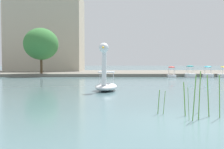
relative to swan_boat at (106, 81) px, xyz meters
name	(u,v)px	position (x,y,z in m)	size (l,w,h in m)	color
ground_plane	(202,123)	(2.81, -9.55, -0.68)	(690.13, 690.13, 0.00)	slate
shore_bank_far	(119,73)	(2.81, 30.62, -0.46)	(154.22, 22.99, 0.43)	#6B665B
swan_boat	(106,81)	(0.00, 0.00, 0.00)	(1.87, 3.06, 3.15)	white
pedal_boat_red	(172,74)	(9.26, 17.90, -0.22)	(1.32, 1.97, 1.50)	white
pedal_boat_teal	(190,74)	(11.88, 18.02, -0.20)	(1.51, 2.42, 1.63)	white
pedal_boat_cyan	(208,74)	(14.37, 18.01, -0.28)	(1.73, 2.36, 1.55)	white
pedal_boat_yellow	(224,74)	(16.70, 17.94, -0.27)	(1.68, 2.53, 1.53)	white
tree_sapling_by_fence	(41,44)	(-9.21, 20.76, 4.07)	(6.78, 6.64, 6.65)	#4C3823
apartment_block	(47,34)	(-11.79, 36.70, 7.42)	(14.53, 10.24, 15.34)	#B2A893
reed_clump_foreground	(204,99)	(3.23, -8.65, -0.05)	(3.31, 1.49, 1.57)	#568E38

